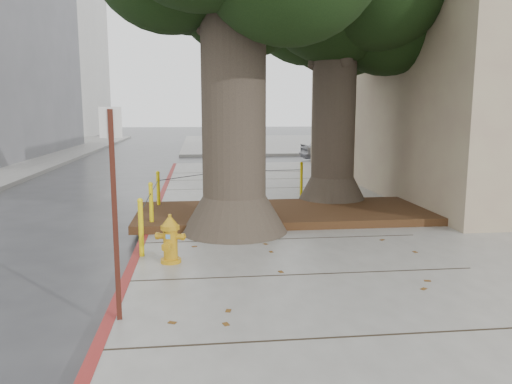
{
  "coord_description": "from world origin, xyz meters",
  "views": [
    {
      "loc": [
        -0.98,
        -6.68,
        2.45
      ],
      "look_at": [
        -0.02,
        1.54,
        1.1
      ],
      "focal_mm": 35.0,
      "sensor_mm": 36.0,
      "label": 1
    }
  ],
  "objects_px": {
    "fire_hydrant": "(170,239)",
    "signpost": "(114,202)",
    "car_silver": "(335,149)",
    "car_red": "(402,147)"
  },
  "relations": [
    {
      "from": "fire_hydrant",
      "to": "signpost",
      "type": "distance_m",
      "value": 2.32
    },
    {
      "from": "car_silver",
      "to": "car_red",
      "type": "bearing_deg",
      "value": -83.71
    },
    {
      "from": "fire_hydrant",
      "to": "car_silver",
      "type": "distance_m",
      "value": 18.09
    },
    {
      "from": "fire_hydrant",
      "to": "car_silver",
      "type": "height_order",
      "value": "car_silver"
    },
    {
      "from": "fire_hydrant",
      "to": "car_silver",
      "type": "relative_size",
      "value": 0.22
    },
    {
      "from": "signpost",
      "to": "car_red",
      "type": "height_order",
      "value": "signpost"
    },
    {
      "from": "fire_hydrant",
      "to": "car_red",
      "type": "height_order",
      "value": "car_red"
    },
    {
      "from": "car_silver",
      "to": "car_red",
      "type": "distance_m",
      "value": 3.76
    },
    {
      "from": "car_silver",
      "to": "fire_hydrant",
      "type": "bearing_deg",
      "value": 152.76
    },
    {
      "from": "signpost",
      "to": "car_silver",
      "type": "relative_size",
      "value": 0.68
    }
  ]
}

